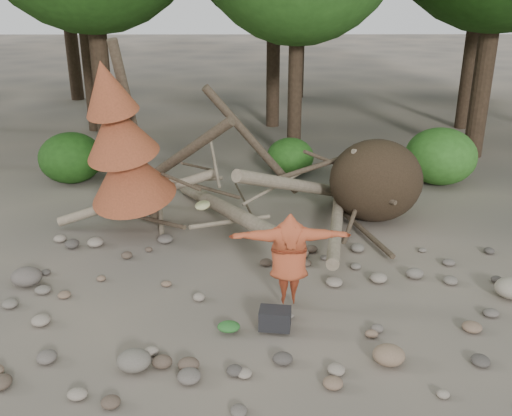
{
  "coord_description": "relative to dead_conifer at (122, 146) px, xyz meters",
  "views": [
    {
      "loc": [
        -0.34,
        -8.48,
        5.31
      ],
      "look_at": [
        -0.26,
        1.5,
        1.4
      ],
      "focal_mm": 40.0,
      "sensor_mm": 36.0,
      "label": 1
    }
  ],
  "objects": [
    {
      "name": "frisbee_thrower",
      "position": [
        3.41,
        -3.02,
        -1.19
      ],
      "size": [
        2.57,
        0.94,
        2.08
      ],
      "color": "#AB4526",
      "rests_on": "ground"
    },
    {
      "name": "bush_left",
      "position": [
        -2.38,
        3.83,
        -1.39
      ],
      "size": [
        1.8,
        1.8,
        1.44
      ],
      "primitive_type": "ellipsoid",
      "color": "#1E4A13",
      "rests_on": "ground"
    },
    {
      "name": "boulder_front_right",
      "position": [
        4.82,
        -4.73,
        -1.97
      ],
      "size": [
        0.49,
        0.44,
        0.29
      ],
      "primitive_type": "ellipsoid",
      "color": "#816750",
      "rests_on": "ground"
    },
    {
      "name": "cloth_green",
      "position": [
        2.39,
        -3.91,
        -2.04
      ],
      "size": [
        0.37,
        0.31,
        0.14
      ],
      "primitive_type": "ellipsoid",
      "color": "#276126",
      "rests_on": "ground"
    },
    {
      "name": "boulder_mid_right",
      "position": [
        7.5,
        -2.79,
        -1.93
      ],
      "size": [
        0.62,
        0.56,
        0.37
      ],
      "primitive_type": "ellipsoid",
      "color": "gray",
      "rests_on": "ground"
    },
    {
      "name": "boulder_mid_left",
      "position": [
        -1.49,
        -2.27,
        -1.94
      ],
      "size": [
        0.58,
        0.52,
        0.35
      ],
      "primitive_type": "ellipsoid",
      "color": "#5C544E",
      "rests_on": "ground"
    },
    {
      "name": "ground",
      "position": [
        3.12,
        -3.37,
        -2.11
      ],
      "size": [
        120.0,
        120.0,
        0.0
      ],
      "primitive_type": "plane",
      "color": "#514C44",
      "rests_on": "ground"
    },
    {
      "name": "dead_conifer",
      "position": [
        0.0,
        0.0,
        0.0
      ],
      "size": [
        2.06,
        2.16,
        4.35
      ],
      "color": "#4C3F30",
      "rests_on": "ground"
    },
    {
      "name": "cloth_orange",
      "position": [
        3.07,
        -3.62,
        -2.06
      ],
      "size": [
        0.3,
        0.24,
        0.11
      ],
      "primitive_type": "ellipsoid",
      "color": "#C76D22",
      "rests_on": "ground"
    },
    {
      "name": "deadfall_pile",
      "position": [
        5.13,
        0.87,
        -1.16
      ],
      "size": [
        8.55,
        5.24,
        3.3
      ],
      "color": "#332619",
      "rests_on": "ground"
    },
    {
      "name": "backpack",
      "position": [
        3.15,
        -3.85,
        -1.94
      ],
      "size": [
        0.55,
        0.41,
        0.34
      ],
      "primitive_type": "cube",
      "rotation": [
        0.0,
        0.0,
        -0.13
      ],
      "color": "black",
      "rests_on": "ground"
    },
    {
      "name": "bush_right",
      "position": [
        8.12,
        3.63,
        -1.31
      ],
      "size": [
        2.0,
        2.0,
        1.6
      ],
      "primitive_type": "ellipsoid",
      "color": "#327022",
      "rests_on": "ground"
    },
    {
      "name": "bush_mid",
      "position": [
        3.92,
        4.43,
        -1.55
      ],
      "size": [
        1.4,
        1.4,
        1.12
      ],
      "primitive_type": "ellipsoid",
      "color": "#285E1B",
      "rests_on": "ground"
    },
    {
      "name": "boulder_front_left",
      "position": [
        1.03,
        -4.84,
        -1.96
      ],
      "size": [
        0.51,
        0.46,
        0.31
      ],
      "primitive_type": "ellipsoid",
      "color": "#696257",
      "rests_on": "ground"
    }
  ]
}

